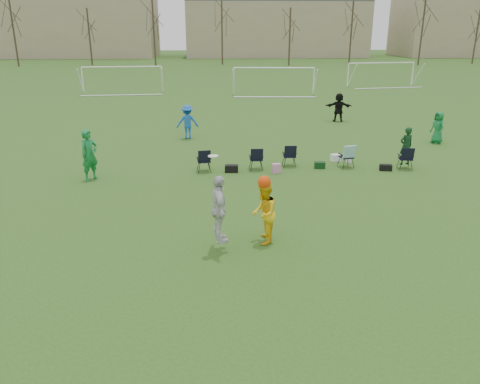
{
  "coord_description": "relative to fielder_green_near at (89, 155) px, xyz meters",
  "views": [
    {
      "loc": [
        -1.4,
        -11.39,
        5.69
      ],
      "look_at": [
        -0.72,
        1.34,
        1.25
      ],
      "focal_mm": 35.0,
      "sensor_mm": 36.0,
      "label": 1
    }
  ],
  "objects": [
    {
      "name": "goal_right",
      "position": [
        22.38,
        31.25,
        0.91
      ],
      "size": [
        7.35,
        1.14,
        2.46
      ],
      "rotation": [
        0.0,
        0.0,
        0.14
      ],
      "color": "white",
      "rests_on": "ground"
    },
    {
      "name": "fielder_green_far",
      "position": [
        16.63,
        5.51,
        -0.18
      ],
      "size": [
        0.75,
        0.94,
        1.67
      ],
      "primitive_type": "imported",
      "rotation": [
        0.0,
        0.0,
        -1.27
      ],
      "color": "#147436",
      "rests_on": "ground"
    },
    {
      "name": "tree_line",
      "position": [
        6.61,
        63.1,
        4.08
      ],
      "size": [
        110.28,
        3.28,
        11.4
      ],
      "color": "#382B21",
      "rests_on": "ground"
    },
    {
      "name": "goal_mid",
      "position": [
        10.38,
        25.25,
        0.91
      ],
      "size": [
        7.4,
        0.63,
        2.46
      ],
      "rotation": [
        0.0,
        0.0,
        -0.07
      ],
      "color": "white",
      "rests_on": "ground"
    },
    {
      "name": "fielder_green_near",
      "position": [
        0.0,
        0.0,
        0.0
      ],
      "size": [
        0.84,
        0.88,
        2.03
      ],
      "primitive_type": "imported",
      "rotation": [
        0.0,
        0.0,
        0.89
      ],
      "color": "#157636",
      "rests_on": "ground"
    },
    {
      "name": "goal_left",
      "position": [
        -3.62,
        27.25,
        0.91
      ],
      "size": [
        7.39,
        0.76,
        2.46
      ],
      "rotation": [
        0.0,
        0.0,
        0.09
      ],
      "color": "white",
      "rests_on": "ground"
    },
    {
      "name": "center_contest",
      "position": [
        5.7,
        -6.39,
        0.04
      ],
      "size": [
        1.95,
        1.51,
        2.68
      ],
      "color": "silver",
      "rests_on": "ground"
    },
    {
      "name": "sideline_setup",
      "position": [
        9.41,
        1.13,
        -0.48
      ],
      "size": [
        9.33,
        2.05,
        1.79
      ],
      "color": "#0D3316",
      "rests_on": "ground"
    },
    {
      "name": "fielder_black",
      "position": [
        12.99,
        11.88,
        -0.1
      ],
      "size": [
        1.77,
        0.81,
        1.84
      ],
      "primitive_type": "imported",
      "rotation": [
        0.0,
        0.0,
        2.98
      ],
      "color": "black",
      "rests_on": "ground"
    },
    {
      "name": "building_row",
      "position": [
        13.1,
        89.25,
        4.97
      ],
      "size": [
        126.0,
        16.0,
        13.0
      ],
      "color": "tan",
      "rests_on": "ground"
    },
    {
      "name": "ground",
      "position": [
        6.38,
        -6.75,
        -1.01
      ],
      "size": [
        260.0,
        260.0,
        0.0
      ],
      "primitive_type": "plane",
      "color": "#2C4F18",
      "rests_on": "ground"
    },
    {
      "name": "fielder_blue",
      "position": [
        3.46,
        7.33,
        -0.1
      ],
      "size": [
        1.26,
        0.82,
        1.84
      ],
      "primitive_type": "imported",
      "rotation": [
        0.0,
        0.0,
        3.26
      ],
      "color": "blue",
      "rests_on": "ground"
    }
  ]
}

